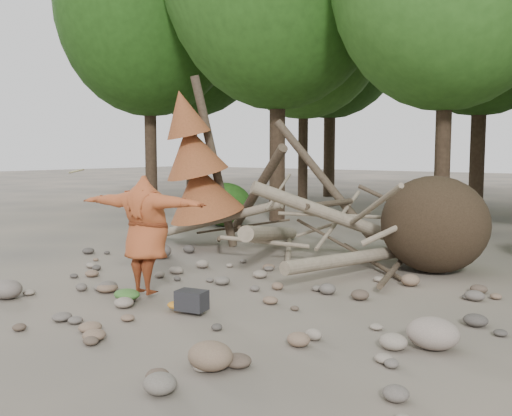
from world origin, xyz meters
The scene contains 13 objects.
ground centered at (0.00, 0.00, 0.00)m, with size 120.00×120.00×0.00m, color #514C44.
deadfall_pile centered at (2.02, 4.24, 0.95)m, with size 8.55×5.24×3.30m.
dead_conifer centered at (-3.12, 3.37, 2.11)m, with size 2.06×2.16×4.35m.
bush_left centered at (-5.50, 7.20, 0.72)m, with size 1.80×1.80×1.44m, color #224E14.
bush_mid centered at (0.80, 7.80, 0.56)m, with size 1.40×1.40×1.12m, color #2D631C.
frisbee_thrower centered at (-0.50, -0.64, 1.08)m, with size 3.06×1.14×2.09m.
backpack centered at (0.77, -0.86, 0.15)m, with size 0.45×0.30×0.30m, color black.
cloth_green centered at (-0.53, -1.04, 0.09)m, with size 0.46×0.39×0.17m, color #386528.
cloth_orange centered at (0.50, -0.93, 0.06)m, with size 0.31×0.26×0.11m, color #C57B21.
boulder_front_left centered at (-2.33, -2.11, 0.16)m, with size 0.54×0.48×0.32m, color #6F655C.
boulder_front_right centered at (2.49, -2.35, 0.16)m, with size 0.54×0.49×0.32m, color #775F4A.
boulder_mid_right centered at (4.24, -0.14, 0.20)m, with size 0.66×0.60×0.40m, color gray.
boulder_mid_left centered at (-2.98, 1.96, 0.17)m, with size 0.57×0.52×0.34m, color #5F5650.
Camera 1 is at (6.70, -7.00, 2.48)m, focal length 40.00 mm.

